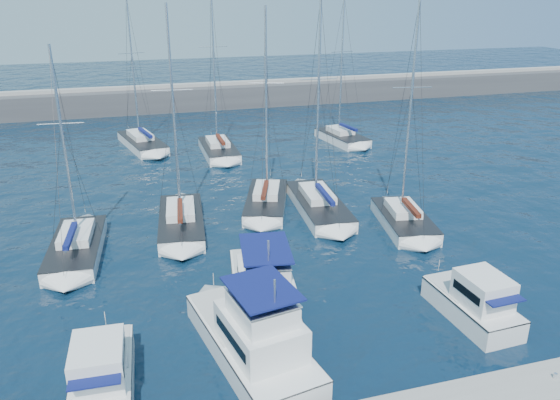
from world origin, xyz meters
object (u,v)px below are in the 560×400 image
object	(u,v)px
sailboat_mid_a	(77,247)
sailboat_mid_c	(266,201)
motor_yacht_stbd_inner	(264,294)
sailboat_mid_b	(181,221)
sailboat_mid_d	(319,205)
motor_yacht_port_outer	(102,375)
sailboat_back_a	(142,143)
sailboat_back_c	(342,137)
sailboat_back_b	(219,149)
motor_yacht_port_inner	(254,339)
motor_yacht_stbd_outer	(475,304)
sailboat_mid_e	(404,219)

from	to	relation	value
sailboat_mid_a	sailboat_mid_c	distance (m)	14.46
motor_yacht_stbd_inner	sailboat_mid_a	distance (m)	14.03
sailboat_mid_b	sailboat_mid_d	bearing A→B (deg)	7.48
motor_yacht_port_outer	motor_yacht_stbd_inner	xyz separation A→B (m)	(8.06, 4.08, 0.19)
sailboat_mid_b	sailboat_mid_c	distance (m)	7.16
sailboat_back_a	sailboat_back_c	distance (m)	21.78
sailboat_mid_d	sailboat_back_b	xyz separation A→B (m)	(-4.69, 17.13, 0.03)
motor_yacht_port_inner	motor_yacht_stbd_outer	xyz separation A→B (m)	(11.62, 0.05, -0.19)
motor_yacht_port_inner	sailboat_back_c	xyz separation A→B (m)	(18.29, 34.34, -0.59)
motor_yacht_port_inner	motor_yacht_stbd_inner	xyz separation A→B (m)	(1.41, 3.66, 0.00)
motor_yacht_port_outer	sailboat_mid_a	bearing A→B (deg)	99.98
motor_yacht_port_inner	sailboat_mid_d	size ratio (longest dim) A/B	0.59
sailboat_mid_e	motor_yacht_port_outer	bearing A→B (deg)	-139.18
sailboat_mid_b	sailboat_back_a	xyz separation A→B (m)	(-1.60, 22.41, -0.00)
sailboat_mid_d	sailboat_back_c	bearing A→B (deg)	67.11
sailboat_mid_a	sailboat_back_b	world-z (taller)	sailboat_back_b
motor_yacht_port_outer	motor_yacht_stbd_inner	size ratio (longest dim) A/B	0.59
motor_yacht_stbd_inner	sailboat_back_c	size ratio (longest dim) A/B	0.64
motor_yacht_stbd_outer	sailboat_mid_b	world-z (taller)	sailboat_mid_b
motor_yacht_stbd_outer	sailboat_mid_a	bearing A→B (deg)	143.04
sailboat_mid_c	sailboat_mid_e	bearing A→B (deg)	-17.48
motor_yacht_port_inner	motor_yacht_stbd_inner	world-z (taller)	same
sailboat_back_a	sailboat_back_b	distance (m)	8.95
sailboat_mid_a	motor_yacht_stbd_outer	bearing A→B (deg)	-29.42
motor_yacht_stbd_inner	sailboat_back_c	world-z (taller)	sailboat_back_c
motor_yacht_port_inner	sailboat_mid_e	xyz separation A→B (m)	(13.85, 11.72, -0.59)
motor_yacht_port_outer	sailboat_back_a	bearing A→B (deg)	87.41
sailboat_mid_c	sailboat_mid_e	world-z (taller)	sailboat_mid_e
motor_yacht_port_inner	sailboat_back_a	world-z (taller)	sailboat_back_a
motor_yacht_stbd_inner	motor_yacht_stbd_outer	bearing A→B (deg)	-10.75
sailboat_back_c	sailboat_mid_e	bearing A→B (deg)	-110.54
motor_yacht_stbd_inner	sailboat_mid_a	bearing A→B (deg)	143.50
motor_yacht_stbd_outer	sailboat_mid_e	size ratio (longest dim) A/B	0.36
sailboat_mid_a	sailboat_mid_d	world-z (taller)	sailboat_mid_d
sailboat_mid_c	sailboat_back_b	distance (m)	15.32
sailboat_mid_b	sailboat_mid_a	bearing A→B (deg)	-155.63
sailboat_mid_c	sailboat_back_b	xyz separation A→B (m)	(-1.02, 15.29, 0.02)
sailboat_mid_a	sailboat_mid_d	distance (m)	17.63
sailboat_mid_e	sailboat_back_c	world-z (taller)	sailboat_mid_e
motor_yacht_stbd_outer	sailboat_back_b	size ratio (longest dim) A/B	0.33
sailboat_mid_a	motor_yacht_port_inner	bearing A→B (deg)	-53.51
motor_yacht_port_outer	sailboat_back_c	world-z (taller)	sailboat_back_c
sailboat_mid_c	motor_yacht_port_outer	bearing A→B (deg)	-104.08
sailboat_mid_c	sailboat_back_a	bearing A→B (deg)	131.46
motor_yacht_stbd_inner	sailboat_back_b	xyz separation A→B (m)	(2.87, 29.64, -0.58)
motor_yacht_port_inner	motor_yacht_stbd_inner	distance (m)	3.92
sailboat_mid_b	sailboat_mid_d	world-z (taller)	sailboat_mid_d
motor_yacht_stbd_outer	sailboat_back_a	bearing A→B (deg)	108.12
sailboat_mid_d	sailboat_back_a	xyz separation A→B (m)	(-12.11, 22.15, 0.00)
motor_yacht_port_inner	motor_yacht_stbd_inner	size ratio (longest dim) A/B	0.95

